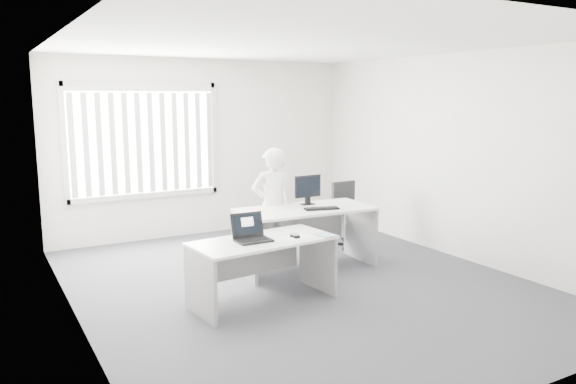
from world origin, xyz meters
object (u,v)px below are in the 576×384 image
desk_near (263,257)px  office_chair (349,226)px  desk_far (305,225)px  laptop (253,228)px  person (273,206)px  monitor (308,190)px

desk_near → office_chair: 2.64m
desk_near → desk_far: 1.33m
laptop → office_chair: bearing=33.7°
office_chair → person: 1.49m
office_chair → person: person is taller
person → laptop: person is taller
office_chair → monitor: bearing=-158.4°
monitor → laptop: bearing=-141.9°
person → laptop: size_ratio=4.27×
desk_far → laptop: (-1.16, -0.86, 0.27)m
office_chair → laptop: laptop is taller
desk_near → laptop: size_ratio=4.40×
office_chair → person: (-1.40, -0.21, 0.48)m
desk_near → office_chair: (2.19, 1.47, -0.21)m
office_chair → monitor: monitor is taller
desk_far → monitor: bearing=55.1°
desk_far → laptop: size_ratio=4.90×
desk_far → person: (-0.25, 0.43, 0.20)m
person → laptop: 1.58m
desk_near → office_chair: office_chair is taller
desk_near → office_chair: size_ratio=1.67×
desk_far → monitor: (0.16, 0.20, 0.42)m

